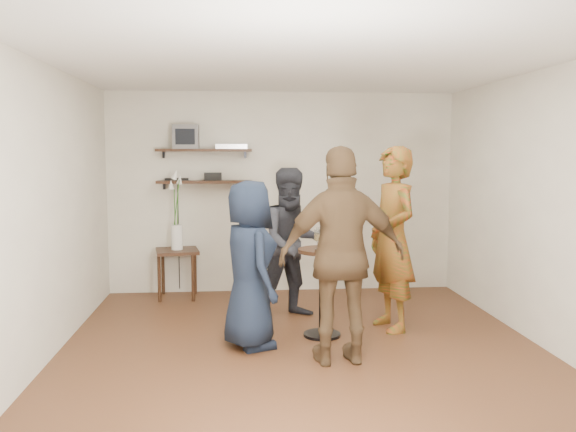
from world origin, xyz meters
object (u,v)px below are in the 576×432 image
Objects in this scene: person_navy at (249,264)px; person_brown at (343,256)px; side_table at (177,257)px; crt_monitor at (186,137)px; drinks_table at (322,280)px; person_plaid at (392,239)px; radio at (213,176)px; person_dark at (293,243)px; dvd_deck at (231,146)px.

person_navy is 0.83× the size of person_brown.
crt_monitor is at bearing 57.28° from side_table.
drinks_table is (1.58, -1.76, 0.05)m from side_table.
drinks_table is at bearing -52.98° from crt_monitor.
person_plaid is at bearing -130.07° from person_brown.
radio is 2.44m from drinks_table.
crt_monitor reaches higher than person_navy.
person_navy is at bearing -87.10° from person_plaid.
drinks_table is at bearing -90.00° from person_brown.
person_navy is (0.41, -2.21, -0.73)m from radio.
side_table is 0.70× the size of drinks_table.
person_dark is at bearing -43.99° from crt_monitor.
person_brown is at bearing -66.24° from radio.
drinks_table is (1.13, -1.94, -0.95)m from radio.
person_dark is 1.13m from person_navy.
dvd_deck is at bearing -15.90° from person_navy.
person_dark is 1.06× the size of person_navy.
drinks_table is at bearing -90.00° from person_plaid.
person_plaid is at bearing -46.11° from person_dark.
radio is 0.14× the size of person_navy.
dvd_deck is at bearing 0.00° from crt_monitor.
person_plaid is 1.20× the size of person_navy.
crt_monitor is 0.52× the size of side_table.
person_navy is (-0.50, -1.01, -0.04)m from person_dark.
person_plaid is at bearing -92.90° from person_navy.
side_table is 0.37× the size of person_dark.
radio is at bearing 180.00° from dvd_deck.
crt_monitor is at bearing 119.34° from person_dark.
dvd_deck reaches higher than side_table.
person_navy reaches higher than radio.
person_dark is (0.67, -1.20, -1.07)m from dvd_deck.
person_dark reaches higher than drinks_table.
drinks_table is (0.90, -1.94, -1.33)m from dvd_deck.
person_navy is (-0.73, -0.27, 0.22)m from drinks_table.
side_table is at bearing -164.90° from dvd_deck.
person_dark is 0.88× the size of person_brown.
person_dark reaches higher than radio.
dvd_deck reaches higher than drinks_table.
dvd_deck reaches higher than person_navy.
person_brown is at bearing -60.65° from crt_monitor.
crt_monitor is at bearing -65.24° from person_brown.
person_navy is (0.86, -2.02, 0.27)m from side_table.
person_brown reaches higher than person_navy.
crt_monitor is 0.58m from dvd_deck.
dvd_deck is (0.57, 0.00, -0.12)m from crt_monitor.
side_table is at bearing -138.24° from person_plaid.
person_plaid is at bearing -38.27° from crt_monitor.
side_table is 0.39× the size of person_navy.
drinks_table is 0.81m from person_navy.
person_dark is at bearing -133.89° from person_plaid.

